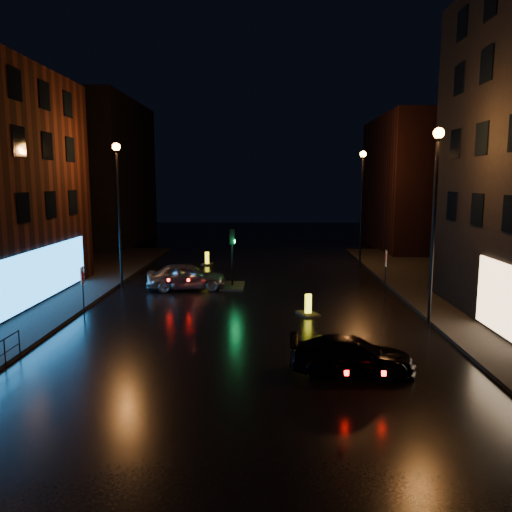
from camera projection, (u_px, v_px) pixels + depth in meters
The scene contains 13 objects.
ground at pixel (241, 381), 15.69m from camera, with size 120.00×120.00×0.00m, color black.
building_far_left at pixel (98, 173), 49.57m from camera, with size 8.00×16.00×14.00m, color black.
building_far_right at pixel (420, 183), 46.13m from camera, with size 8.00×14.00×12.00m, color black.
street_lamp_lfar at pixel (118, 192), 28.86m from camera, with size 0.44×0.44×8.37m.
street_lamp_rnear at pixel (435, 197), 20.64m from camera, with size 0.44×0.44×8.37m.
street_lamp_rfar at pixel (362, 190), 36.45m from camera, with size 0.44×0.44×8.37m.
traffic_signal at pixel (232, 279), 29.48m from camera, with size 1.40×2.40×3.45m.
silver_hatchback at pixel (187, 276), 28.80m from camera, with size 1.82×4.52×1.54m, color #98999F.
dark_sedan at pixel (352, 355), 16.29m from camera, with size 1.66×4.07×1.18m, color black.
bollard_near at pixel (308, 310), 23.37m from camera, with size 1.14×1.34×0.99m.
bollard_far at pixel (207, 262), 37.34m from camera, with size 0.88×1.20×0.97m.
road_sign_left at pixel (83, 280), 22.58m from camera, with size 0.15×0.57×2.37m.
road_sign_right at pixel (386, 262), 26.55m from camera, with size 0.17×0.62×2.58m.
Camera 1 is at (0.79, -14.92, 6.23)m, focal length 35.00 mm.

